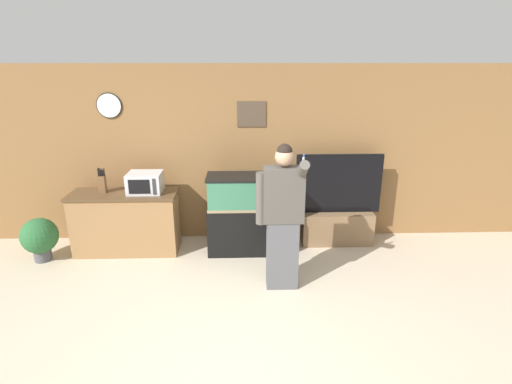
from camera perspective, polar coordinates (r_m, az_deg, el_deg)
ground_plane at (r=4.01m, az=-2.83°, el=-23.01°), size 18.00×18.00×0.00m
wall_back_paneled at (r=5.96m, az=-2.70°, el=5.35°), size 10.00×0.08×2.60m
counter_island at (r=5.99m, az=-18.04°, el=-4.13°), size 1.48×0.54×0.89m
microwave at (r=5.74m, az=-15.56°, el=1.32°), size 0.46×0.39×0.28m
knife_block at (r=5.92m, az=-21.14°, el=1.17°), size 0.10×0.09×0.34m
aquarium_on_stand at (r=5.67m, az=-1.27°, el=-3.11°), size 1.12×0.50×1.13m
tv_on_stand at (r=6.11m, az=11.47°, el=-3.55°), size 1.27×0.40×1.36m
person_standing at (r=4.65m, az=3.78°, el=-3.43°), size 0.56×0.42×1.77m
potted_plant at (r=6.22m, az=-28.52°, el=-5.67°), size 0.49×0.49×0.61m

